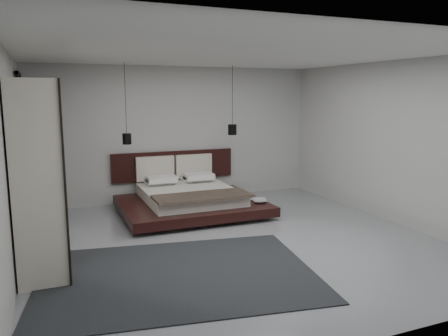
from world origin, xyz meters
name	(u,v)px	position (x,y,z in m)	size (l,w,h in m)	color
floor	(234,241)	(0.00, 0.00, 0.00)	(6.00, 6.00, 0.00)	gray
ceiling	(235,53)	(0.00, 0.00, 2.80)	(6.00, 6.00, 0.00)	white
wall_back	(178,134)	(0.00, 3.00, 1.40)	(6.00, 6.00, 0.00)	#B7B7B5
wall_front	(375,192)	(0.00, -3.00, 1.40)	(6.00, 6.00, 0.00)	#B7B7B5
wall_left	(10,162)	(-3.00, 0.00, 1.40)	(6.00, 6.00, 0.00)	#B7B7B5
wall_right	(393,142)	(3.00, 0.00, 1.40)	(6.00, 6.00, 0.00)	#B7B7B5
lattice_screen	(24,148)	(-2.95, 2.45, 1.30)	(0.05, 0.90, 2.60)	black
bed	(189,197)	(-0.11, 1.92, 0.28)	(2.61, 2.32, 1.05)	black
book_lower	(254,201)	(0.96, 1.28, 0.26)	(0.22, 0.30, 0.03)	#99724C
book_upper	(253,200)	(0.94, 1.26, 0.28)	(0.23, 0.32, 0.02)	#99724C
pendant_left	(127,138)	(-1.18, 2.31, 1.42)	(0.17, 0.17, 1.49)	black
pendant_right	(232,129)	(0.96, 2.31, 1.52)	(0.18, 0.18, 1.39)	black
wardrobe	(39,171)	(-2.70, 0.46, 1.20)	(0.58, 2.45, 2.40)	silver
rug	(178,275)	(-1.16, -0.92, 0.01)	(3.36, 2.40, 0.01)	black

